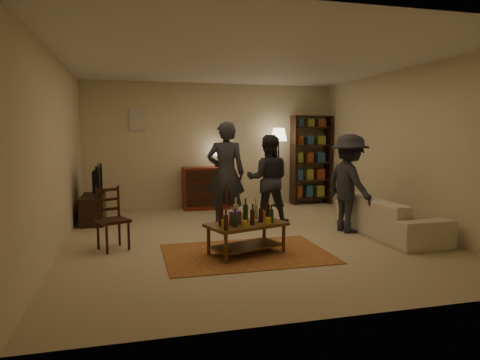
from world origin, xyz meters
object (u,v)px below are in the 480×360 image
object	(u,v)px
person_right	(268,179)
person_left	(226,173)
coffee_table	(246,226)
sofa	(389,217)
tv_stand	(93,202)
floor_lamp	(279,140)
dining_chair	(111,216)
bookshelf	(311,159)
dresser	(207,187)
person_by_sofa	(349,183)

from	to	relation	value
person_right	person_left	bearing A→B (deg)	11.06
coffee_table	sofa	xyz separation A→B (m)	(2.49, 0.46, -0.08)
tv_stand	floor_lamp	xyz separation A→B (m)	(3.86, 0.85, 1.09)
person_right	dining_chair	bearing A→B (deg)	40.43
tv_stand	bookshelf	bearing A→B (deg)	11.80
dresser	person_right	size ratio (longest dim) A/B	0.85
coffee_table	sofa	bearing A→B (deg)	10.54
dresser	bookshelf	size ratio (longest dim) A/B	0.67
coffee_table	dresser	xyz separation A→B (m)	(0.10, 3.58, 0.09)
dining_chair	tv_stand	size ratio (longest dim) A/B	0.85
person_left	dining_chair	bearing A→B (deg)	44.84
dining_chair	person_left	xyz separation A→B (m)	(1.92, 1.21, 0.45)
coffee_table	bookshelf	xyz separation A→B (m)	(2.53, 3.64, 0.65)
bookshelf	person_right	distance (m)	2.43
person_by_sofa	dresser	bearing A→B (deg)	26.97
tv_stand	dresser	world-z (taller)	dresser
dresser	person_by_sofa	xyz separation A→B (m)	(1.89, -2.73, 0.33)
dining_chair	person_by_sofa	distance (m)	3.77
dresser	bookshelf	distance (m)	2.50
bookshelf	tv_stand	bearing A→B (deg)	-168.20
bookshelf	person_left	size ratio (longest dim) A/B	1.10
dining_chair	person_right	xyz separation A→B (m)	(2.68, 1.12, 0.33)
dining_chair	dresser	xyz separation A→B (m)	(1.86, 2.85, 0.01)
bookshelf	sofa	xyz separation A→B (m)	(-0.05, -3.18, -0.73)
floor_lamp	sofa	xyz separation A→B (m)	(0.78, -3.05, -1.17)
dining_chair	floor_lamp	xyz separation A→B (m)	(3.47, 2.79, 1.00)
tv_stand	sofa	distance (m)	5.14
person_left	floor_lamp	bearing A→B (deg)	-121.76
dresser	person_left	world-z (taller)	person_left
bookshelf	person_right	size ratio (longest dim) A/B	1.26
dresser	sofa	size ratio (longest dim) A/B	0.65
person_right	person_by_sofa	bearing A→B (deg)	155.06
tv_stand	person_by_sofa	bearing A→B (deg)	-23.61
bookshelf	person_left	xyz separation A→B (m)	(-2.38, -1.71, -0.12)
bookshelf	person_right	xyz separation A→B (m)	(-1.62, -1.80, -0.23)
tv_stand	person_left	bearing A→B (deg)	-17.56
dresser	floor_lamp	bearing A→B (deg)	-2.25
bookshelf	person_left	distance (m)	2.93
dresser	person_left	size ratio (longest dim) A/B	0.74
coffee_table	dresser	world-z (taller)	dresser
coffee_table	person_left	size ratio (longest dim) A/B	0.64
tv_stand	sofa	bearing A→B (deg)	-25.34
dining_chair	floor_lamp	size ratio (longest dim) A/B	0.52
coffee_table	tv_stand	distance (m)	3.43
coffee_table	dining_chair	bearing A→B (deg)	157.77
person_left	person_by_sofa	world-z (taller)	person_left
sofa	person_by_sofa	distance (m)	0.81
coffee_table	dining_chair	xyz separation A→B (m)	(-1.77, 0.72, 0.08)
dresser	person_by_sofa	world-z (taller)	person_by_sofa
bookshelf	person_left	bearing A→B (deg)	-144.26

